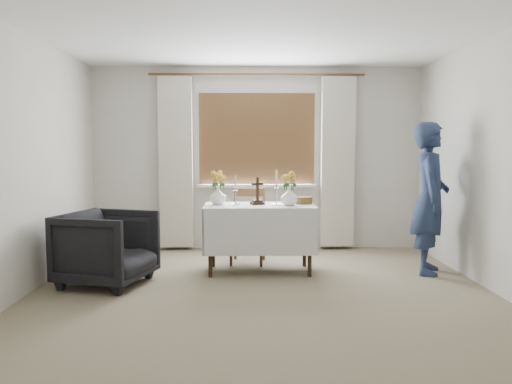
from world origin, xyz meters
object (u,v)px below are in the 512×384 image
at_px(wooden_chair, 248,226).
at_px(flower_vase_left, 218,196).
at_px(armchair, 107,248).
at_px(person, 430,198).
at_px(altar_table, 259,238).
at_px(wooden_cross, 257,191).
at_px(flower_vase_right, 289,196).

distance_m(wooden_chair, flower_vase_left, 0.65).
bearing_deg(armchair, person, -66.70).
bearing_deg(altar_table, wooden_chair, 106.95).
distance_m(altar_table, armchair, 1.65).
distance_m(wooden_cross, flower_vase_left, 0.45).
height_order(wooden_chair, armchair, wooden_chair).
bearing_deg(armchair, flower_vase_right, -60.05).
bearing_deg(flower_vase_left, altar_table, -6.52).
relative_size(armchair, person, 0.50).
relative_size(person, wooden_cross, 5.43).
height_order(wooden_chair, wooden_cross, wooden_cross).
distance_m(person, wooden_cross, 1.92).
height_order(altar_table, flower_vase_right, flower_vase_right).
bearing_deg(altar_table, flower_vase_left, 173.48).
xyz_separation_m(person, flower_vase_right, (-1.56, 0.04, 0.02)).
bearing_deg(flower_vase_right, armchair, -166.60).
xyz_separation_m(wooden_chair, flower_vase_right, (0.46, -0.47, 0.41)).
distance_m(armchair, person, 3.52).
height_order(person, flower_vase_left, person).
bearing_deg(person, armchair, 114.87).
distance_m(altar_table, wooden_cross, 0.54).
relative_size(altar_table, wooden_cross, 3.99).
height_order(wooden_chair, person, person).
distance_m(person, flower_vase_left, 2.37).
distance_m(altar_table, wooden_chair, 0.45).
bearing_deg(wooden_chair, flower_vase_right, -38.82).
relative_size(wooden_chair, wooden_cross, 2.93).
xyz_separation_m(armchair, person, (3.47, 0.41, 0.46)).
relative_size(person, flower_vase_left, 8.59).
bearing_deg(armchair, wooden_cross, -54.33).
relative_size(wooden_cross, flower_vase_right, 1.58).
bearing_deg(flower_vase_right, altar_table, 171.93).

